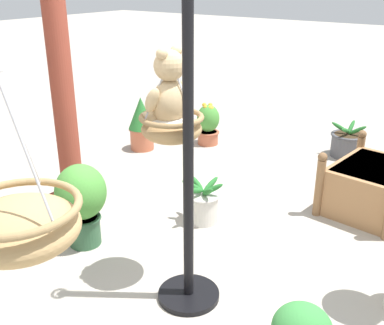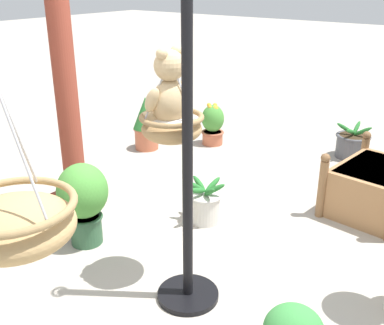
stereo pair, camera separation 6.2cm
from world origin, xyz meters
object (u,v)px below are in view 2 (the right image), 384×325
object	(u,v)px
teddy_bear	(168,93)
potted_plant_bushy_green	(352,144)
hanging_basket_with_teddy	(172,126)
potted_plant_small_succulent	(83,199)
wooden_planter_box	(376,188)
hanging_basket_left_high	(15,223)
greenhouse_pillar_right	(63,61)
potted_plant_flowering_red	(146,123)
potted_plant_conical_shrub	(205,204)
display_pole_central	(188,199)
potted_plant_trailing_ivy	(213,124)

from	to	relation	value
teddy_bear	potted_plant_bushy_green	xyz separation A→B (m)	(3.27, -0.25, -1.25)
hanging_basket_with_teddy	potted_plant_small_succulent	xyz separation A→B (m)	(-0.09, 0.90, -0.78)
teddy_bear	wooden_planter_box	distance (m)	2.47
hanging_basket_left_high	potted_plant_bushy_green	size ratio (longest dim) A/B	1.77
teddy_bear	greenhouse_pillar_right	xyz separation A→B (m)	(0.34, 1.52, 0.00)
potted_plant_flowering_red	potted_plant_conical_shrub	size ratio (longest dim) A/B	1.67
greenhouse_pillar_right	potted_plant_conical_shrub	bearing A→B (deg)	-69.02
greenhouse_pillar_right	display_pole_central	bearing A→B (deg)	-105.37
greenhouse_pillar_right	hanging_basket_left_high	bearing A→B (deg)	-133.81
hanging_basket_left_high	potted_plant_small_succulent	bearing A→B (deg)	41.67
wooden_planter_box	potted_plant_trailing_ivy	size ratio (longest dim) A/B	1.82
greenhouse_pillar_right	potted_plant_flowering_red	distance (m)	1.99
hanging_basket_with_teddy	wooden_planter_box	xyz separation A→B (m)	(1.97, -0.90, -0.95)
potted_plant_bushy_green	display_pole_central	bearing A→B (deg)	-179.53
potted_plant_flowering_red	display_pole_central	bearing A→B (deg)	-132.28
teddy_bear	wooden_planter_box	xyz separation A→B (m)	(1.97, -0.92, -1.17)
greenhouse_pillar_right	potted_plant_conical_shrub	size ratio (longest dim) A/B	7.06
hanging_basket_left_high	greenhouse_pillar_right	size ratio (longest dim) A/B	0.27
hanging_basket_left_high	teddy_bear	bearing A→B (deg)	10.58
potted_plant_small_succulent	potted_plant_bushy_green	bearing A→B (deg)	-18.38
hanging_basket_with_teddy	hanging_basket_left_high	size ratio (longest dim) A/B	0.70
hanging_basket_with_teddy	teddy_bear	distance (m)	0.23
potted_plant_small_succulent	potted_plant_trailing_ivy	distance (m)	2.77
wooden_planter_box	potted_plant_trailing_ivy	distance (m)	2.44
teddy_bear	wooden_planter_box	size ratio (longest dim) A/B	0.51
hanging_basket_with_teddy	teddy_bear	size ratio (longest dim) A/B	1.07
hanging_basket_left_high	hanging_basket_with_teddy	bearing A→B (deg)	9.58
wooden_planter_box	potted_plant_flowering_red	distance (m)	2.95
greenhouse_pillar_right	wooden_planter_box	bearing A→B (deg)	-56.35
greenhouse_pillar_right	potted_plant_small_succulent	world-z (taller)	greenhouse_pillar_right
hanging_basket_with_teddy	greenhouse_pillar_right	world-z (taller)	greenhouse_pillar_right
teddy_bear	greenhouse_pillar_right	bearing A→B (deg)	77.28
hanging_basket_left_high	potted_plant_conical_shrub	bearing A→B (deg)	13.66
potted_plant_small_succulent	potted_plant_trailing_ivy	bearing A→B (deg)	11.71
teddy_bear	potted_plant_small_succulent	distance (m)	1.34
greenhouse_pillar_right	potted_plant_trailing_ivy	size ratio (longest dim) A/B	5.22
potted_plant_bushy_green	potted_plant_trailing_ivy	world-z (taller)	potted_plant_trailing_ivy
teddy_bear	hanging_basket_left_high	xyz separation A→B (m)	(-1.36, -0.25, -0.28)
potted_plant_bushy_green	potted_plant_small_succulent	xyz separation A→B (m)	(-3.37, 1.12, 0.24)
teddy_bear	potted_plant_small_succulent	world-z (taller)	teddy_bear
wooden_planter_box	display_pole_central	bearing A→B (deg)	163.01
teddy_bear	hanging_basket_left_high	world-z (taller)	hanging_basket_left_high
hanging_basket_with_teddy	hanging_basket_left_high	world-z (taller)	hanging_basket_left_high
display_pole_central	potted_plant_conical_shrub	size ratio (longest dim) A/B	5.98
hanging_basket_left_high	wooden_planter_box	size ratio (longest dim) A/B	0.78
display_pole_central	wooden_planter_box	bearing A→B (deg)	-16.99
display_pole_central	teddy_bear	distance (m)	0.71
hanging_basket_with_teddy	potted_plant_small_succulent	distance (m)	1.19
hanging_basket_with_teddy	potted_plant_trailing_ivy	size ratio (longest dim) A/B	1.00
potted_plant_bushy_green	wooden_planter_box	bearing A→B (deg)	-152.62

